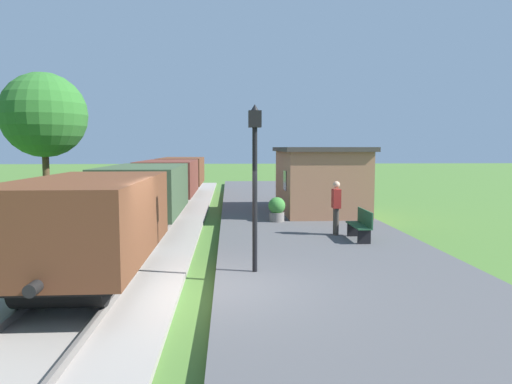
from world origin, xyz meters
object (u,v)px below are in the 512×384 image
object	(u,v)px
station_hut	(319,179)
bench_near_hut	(361,224)
tree_trackside_far	(44,115)
potted_planter	(277,209)
bench_down_platform	(301,190)
person_waiting	(336,206)
freight_train	(159,187)
lamp_post_near	(255,157)

from	to	relation	value
station_hut	bench_near_hut	world-z (taller)	station_hut
bench_near_hut	tree_trackside_far	xyz separation A→B (m)	(-11.70, 6.82, 3.64)
bench_near_hut	potted_planter	bearing A→B (deg)	119.96
potted_planter	bench_down_platform	bearing A→B (deg)	74.97
station_hut	tree_trackside_far	xyz separation A→B (m)	(-11.65, 0.35, 2.71)
person_waiting	freight_train	bearing A→B (deg)	-38.35
person_waiting	lamp_post_near	size ratio (longest dim) A/B	0.46
lamp_post_near	tree_trackside_far	size ratio (longest dim) A/B	0.60
potted_planter	person_waiting	bearing A→B (deg)	-60.89
bench_near_hut	bench_down_platform	distance (m)	11.76
bench_down_platform	lamp_post_near	bearing A→B (deg)	-102.50
person_waiting	station_hut	bearing A→B (deg)	-94.35
freight_train	station_hut	xyz separation A→B (m)	(6.80, 0.47, 0.26)
station_hut	potted_planter	size ratio (longest dim) A/B	6.33
station_hut	bench_down_platform	distance (m)	5.37
bench_near_hut	tree_trackside_far	world-z (taller)	tree_trackside_far
station_hut	lamp_post_near	bearing A→B (deg)	-108.50
freight_train	lamp_post_near	bearing A→B (deg)	-69.86
potted_planter	lamp_post_near	distance (m)	7.60
freight_train	tree_trackside_far	world-z (taller)	tree_trackside_far
bench_down_platform	lamp_post_near	distance (m)	15.73
station_hut	bench_down_platform	size ratio (longest dim) A/B	3.87
bench_near_hut	freight_train	bearing A→B (deg)	138.76
station_hut	lamp_post_near	xyz separation A→B (m)	(-3.32, -9.94, 1.15)
bench_down_platform	person_waiting	world-z (taller)	person_waiting
freight_train	potted_planter	world-z (taller)	freight_train
lamp_post_near	bench_near_hut	bearing A→B (deg)	45.77
bench_near_hut	lamp_post_near	bearing A→B (deg)	-134.23
freight_train	bench_near_hut	bearing A→B (deg)	-41.24
station_hut	bench_down_platform	xyz separation A→B (m)	(0.05, 5.29, -0.93)
station_hut	bench_down_platform	world-z (taller)	station_hut
potted_planter	tree_trackside_far	xyz separation A→B (m)	(-9.55, 3.08, 3.64)
bench_down_platform	tree_trackside_far	size ratio (longest dim) A/B	0.24
bench_near_hut	lamp_post_near	xyz separation A→B (m)	(-3.38, -3.47, 2.08)
station_hut	lamp_post_near	size ratio (longest dim) A/B	1.57
station_hut	tree_trackside_far	distance (m)	11.97
tree_trackside_far	potted_planter	bearing A→B (deg)	-17.89
station_hut	potted_planter	bearing A→B (deg)	-127.55
bench_near_hut	tree_trackside_far	bearing A→B (deg)	149.77
bench_near_hut	bench_down_platform	bearing A→B (deg)	90.00
freight_train	bench_near_hut	distance (m)	9.14
bench_down_platform	lamp_post_near	world-z (taller)	lamp_post_near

